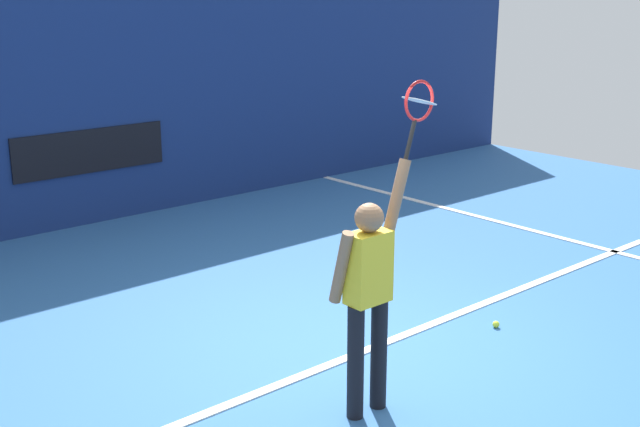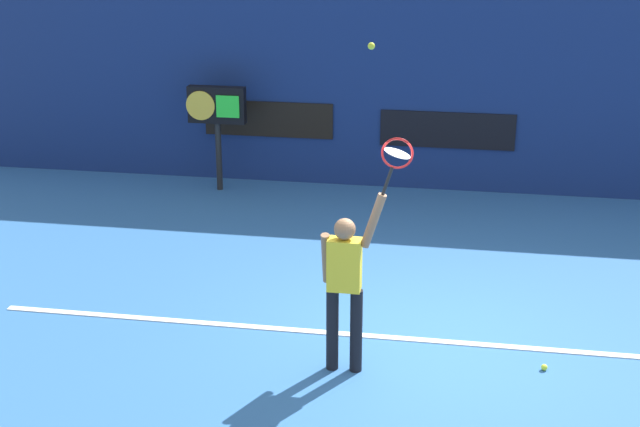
# 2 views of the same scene
# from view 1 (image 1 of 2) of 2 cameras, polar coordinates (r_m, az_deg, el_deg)

# --- Properties ---
(ground_plane) EXTENTS (18.00, 18.00, 0.00)m
(ground_plane) POSITION_cam_1_polar(r_m,az_deg,el_deg) (7.52, 3.62, -9.62)
(ground_plane) COLOR #2D609E
(back_wall) EXTENTS (18.00, 0.20, 3.28)m
(back_wall) POSITION_cam_1_polar(r_m,az_deg,el_deg) (11.60, -16.31, 7.27)
(back_wall) COLOR navy
(back_wall) RESTS_ON ground_plane
(sponsor_banner_center) EXTENTS (2.20, 0.03, 0.60)m
(sponsor_banner_center) POSITION_cam_1_polar(r_m,az_deg,el_deg) (11.59, -15.83, 4.24)
(sponsor_banner_center) COLOR black
(court_baseline) EXTENTS (10.00, 0.10, 0.01)m
(court_baseline) POSITION_cam_1_polar(r_m,az_deg,el_deg) (7.54, 3.46, -9.50)
(court_baseline) COLOR white
(court_baseline) RESTS_ON ground_plane
(court_sideline) EXTENTS (0.10, 7.00, 0.01)m
(court_sideline) POSITION_cam_1_polar(r_m,az_deg,el_deg) (11.82, 11.70, -0.39)
(court_sideline) COLOR white
(court_sideline) RESTS_ON ground_plane
(tennis_player) EXTENTS (0.66, 0.31, 1.98)m
(tennis_player) POSITION_cam_1_polar(r_m,az_deg,el_deg) (6.12, 3.41, -5.41)
(tennis_player) COLOR black
(tennis_player) RESTS_ON ground_plane
(tennis_racket) EXTENTS (0.39, 0.27, 0.63)m
(tennis_racket) POSITION_cam_1_polar(r_m,az_deg,el_deg) (6.12, 6.92, 7.55)
(tennis_racket) COLOR black
(spare_ball) EXTENTS (0.07, 0.07, 0.07)m
(spare_ball) POSITION_cam_1_polar(r_m,az_deg,el_deg) (8.16, 12.27, -7.62)
(spare_ball) COLOR #CCE033
(spare_ball) RESTS_ON ground_plane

